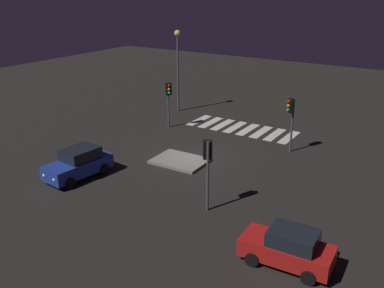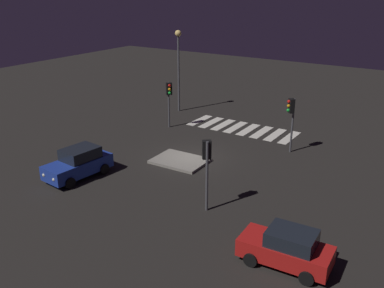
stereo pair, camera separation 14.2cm
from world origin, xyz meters
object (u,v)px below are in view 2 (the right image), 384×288
at_px(traffic_light_west, 207,158).
at_px(car_blue, 79,163).
at_px(traffic_island, 180,161).
at_px(car_red, 287,248).
at_px(street_lamp, 178,56).
at_px(traffic_light_south, 291,112).
at_px(traffic_light_east, 169,94).

bearing_deg(traffic_light_west, car_blue, 56.34).
distance_m(traffic_island, car_red, 11.93).
relative_size(traffic_island, traffic_light_west, 0.93).
xyz_separation_m(car_red, street_lamp, (16.81, -16.56, 4.16)).
bearing_deg(traffic_light_south, traffic_island, 4.33).
xyz_separation_m(traffic_island, car_blue, (3.83, 5.17, 0.79)).
xyz_separation_m(car_red, traffic_light_east, (14.66, -12.11, 2.00)).
relative_size(traffic_light_south, street_lamp, 0.53).
relative_size(traffic_light_east, street_lamp, 0.51).
bearing_deg(traffic_light_west, car_red, -152.58).
relative_size(traffic_light_west, traffic_light_south, 0.99).
distance_m(car_red, traffic_light_east, 19.12).
relative_size(traffic_island, traffic_light_east, 0.94).
relative_size(car_red, traffic_light_south, 1.02).
bearing_deg(traffic_light_south, car_red, 68.32).
bearing_deg(street_lamp, traffic_light_south, 160.48).
distance_m(car_red, traffic_light_south, 13.23).
height_order(car_red, street_lamp, street_lamp).
bearing_deg(traffic_light_east, traffic_light_west, -4.90).
bearing_deg(car_blue, traffic_island, 149.16).
xyz_separation_m(traffic_island, street_lamp, (6.93, -9.92, 4.88)).
bearing_deg(traffic_light_west, traffic_light_south, -42.68).
distance_m(traffic_light_south, street_lamp, 13.12).
bearing_deg(car_red, traffic_light_east, -42.26).
relative_size(car_red, car_blue, 0.91).
xyz_separation_m(traffic_light_west, street_lamp, (11.58, -14.29, 2.12)).
bearing_deg(traffic_island, car_blue, 53.46).
distance_m(traffic_island, traffic_light_east, 7.75).
distance_m(traffic_light_east, street_lamp, 5.40).
height_order(car_red, traffic_light_east, traffic_light_east).
distance_m(traffic_light_east, traffic_light_south, 10.06).
relative_size(traffic_island, car_blue, 0.82).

